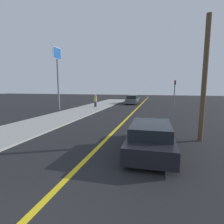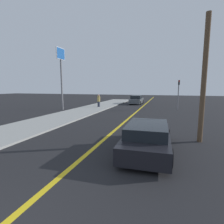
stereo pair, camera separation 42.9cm
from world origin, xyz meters
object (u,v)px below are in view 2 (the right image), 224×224
at_px(traffic_light, 178,91).
at_px(roadside_sign, 61,65).
at_px(pedestrian_mid_group, 99,101).
at_px(utility_pole, 204,80).
at_px(car_ahead_center, 137,100).
at_px(car_near_right_lane, 147,137).

relative_size(traffic_light, roadside_sign, 0.49).
height_order(pedestrian_mid_group, utility_pole, utility_pole).
bearing_deg(car_ahead_center, pedestrian_mid_group, -121.15).
relative_size(car_ahead_center, roadside_sign, 0.62).
distance_m(car_ahead_center, utility_pole, 20.19).
xyz_separation_m(car_near_right_lane, traffic_light, (2.20, 15.46, 1.61)).
xyz_separation_m(car_near_right_lane, car_ahead_center, (-3.80, 21.12, 0.06)).
height_order(car_near_right_lane, pedestrian_mid_group, pedestrian_mid_group).
bearing_deg(car_ahead_center, utility_pole, -71.53).
relative_size(car_near_right_lane, traffic_light, 1.30).
bearing_deg(car_near_right_lane, car_ahead_center, 99.13).
relative_size(traffic_light, utility_pole, 0.58).
height_order(pedestrian_mid_group, roadside_sign, roadside_sign).
relative_size(car_ahead_center, pedestrian_mid_group, 2.72).
bearing_deg(roadside_sign, traffic_light, 18.17).
distance_m(car_near_right_lane, roadside_sign, 16.43).
bearing_deg(car_near_right_lane, roadside_sign, 134.39).
bearing_deg(traffic_light, car_ahead_center, 136.68).
distance_m(car_near_right_lane, pedestrian_mid_group, 16.50).
relative_size(pedestrian_mid_group, traffic_light, 0.46).
bearing_deg(roadside_sign, car_near_right_lane, -44.53).
distance_m(car_near_right_lane, utility_pole, 4.03).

